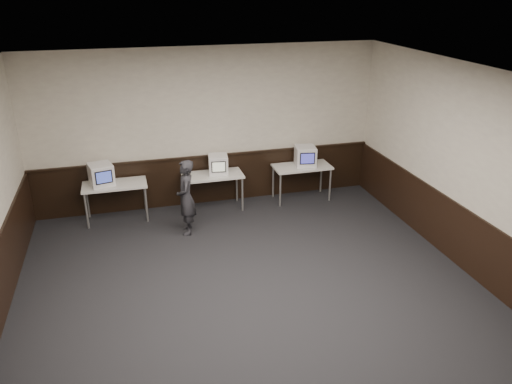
# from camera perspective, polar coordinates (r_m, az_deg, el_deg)

# --- Properties ---
(floor) EXTENTS (8.00, 8.00, 0.00)m
(floor) POSITION_cam_1_polar(r_m,az_deg,el_deg) (7.26, 0.62, -13.53)
(floor) COLOR black
(floor) RESTS_ON ground
(ceiling) EXTENTS (8.00, 8.00, 0.00)m
(ceiling) POSITION_cam_1_polar(r_m,az_deg,el_deg) (5.94, 0.76, 12.09)
(ceiling) COLOR white
(ceiling) RESTS_ON back_wall
(back_wall) EXTENTS (7.00, 0.00, 7.00)m
(back_wall) POSITION_cam_1_polar(r_m,az_deg,el_deg) (10.11, -5.58, 7.30)
(back_wall) COLOR beige
(back_wall) RESTS_ON ground
(right_wall) EXTENTS (0.00, 8.00, 8.00)m
(right_wall) POSITION_cam_1_polar(r_m,az_deg,el_deg) (8.06, 25.38, 0.94)
(right_wall) COLOR beige
(right_wall) RESTS_ON ground
(wainscot_back) EXTENTS (6.98, 0.04, 1.00)m
(wainscot_back) POSITION_cam_1_polar(r_m,az_deg,el_deg) (10.45, -5.33, 1.46)
(wainscot_back) COLOR black
(wainscot_back) RESTS_ON back_wall
(wainscot_right) EXTENTS (0.04, 7.98, 1.00)m
(wainscot_right) POSITION_cam_1_polar(r_m,az_deg,el_deg) (8.48, 24.02, -5.96)
(wainscot_right) COLOR black
(wainscot_right) RESTS_ON right_wall
(wainscot_rail) EXTENTS (6.98, 0.06, 0.04)m
(wainscot_rail) POSITION_cam_1_polar(r_m,az_deg,el_deg) (10.25, -5.41, 4.12)
(wainscot_rail) COLOR black
(wainscot_rail) RESTS_ON wainscot_back
(desk_left) EXTENTS (1.20, 0.60, 0.75)m
(desk_left) POSITION_cam_1_polar(r_m,az_deg,el_deg) (9.91, -15.83, 0.52)
(desk_left) COLOR silver
(desk_left) RESTS_ON ground
(desk_center) EXTENTS (1.20, 0.60, 0.75)m
(desk_center) POSITION_cam_1_polar(r_m,az_deg,el_deg) (10.03, -4.98, 1.64)
(desk_center) COLOR silver
(desk_center) RESTS_ON ground
(desk_right) EXTENTS (1.20, 0.60, 0.75)m
(desk_right) POSITION_cam_1_polar(r_m,az_deg,el_deg) (10.51, 5.27, 2.63)
(desk_right) COLOR silver
(desk_right) RESTS_ON ground
(emac_left) EXTENTS (0.51, 0.53, 0.42)m
(emac_left) POSITION_cam_1_polar(r_m,az_deg,el_deg) (9.82, -17.28, 1.91)
(emac_left) COLOR white
(emac_left) RESTS_ON desk_left
(emac_center) EXTENTS (0.43, 0.45, 0.38)m
(emac_center) POSITION_cam_1_polar(r_m,az_deg,el_deg) (10.00, -4.35, 3.17)
(emac_center) COLOR white
(emac_center) RESTS_ON desk_center
(emac_right) EXTENTS (0.48, 0.50, 0.41)m
(emac_right) POSITION_cam_1_polar(r_m,az_deg,el_deg) (10.45, 5.67, 4.12)
(emac_right) COLOR white
(emac_right) RESTS_ON desk_right
(person) EXTENTS (0.40, 0.55, 1.41)m
(person) POSITION_cam_1_polar(r_m,az_deg,el_deg) (9.11, -8.00, -0.62)
(person) COLOR #26262B
(person) RESTS_ON ground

